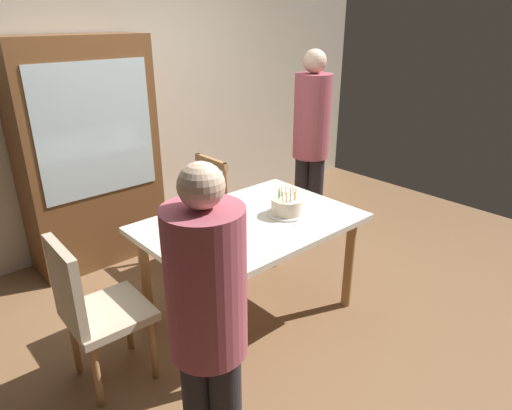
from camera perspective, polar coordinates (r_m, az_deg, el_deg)
ground at (r=3.43m, az=-0.64°, el=-13.49°), size 6.40×6.40×0.00m
back_wall at (r=4.40m, az=-17.24°, el=12.21°), size 6.40×0.10×2.60m
dining_table at (r=3.09m, az=-0.69°, el=-3.59°), size 1.42×0.98×0.76m
birthday_cake at (r=3.13m, az=3.91°, el=-0.22°), size 0.28×0.28×0.19m
plate_near_celebrant at (r=2.67m, az=-3.87°, el=-5.69°), size 0.22×0.22×0.01m
plate_far_side at (r=3.16m, az=-4.32°, el=-0.98°), size 0.22×0.22×0.01m
fork_near_celebrant at (r=2.58m, az=-6.53°, el=-6.93°), size 0.18×0.02×0.01m
fork_far_side at (r=3.09m, az=-6.81°, el=-1.76°), size 0.18×0.04×0.01m
fork_near_guest at (r=3.07m, az=5.88°, el=-1.86°), size 0.18×0.03×0.01m
chair_spindle_back at (r=3.82m, az=-7.41°, el=-1.71°), size 0.44×0.44×0.95m
chair_upholstered at (r=2.74m, az=-20.00°, el=-11.96°), size 0.46×0.45×0.95m
person_celebrant at (r=1.89m, az=-6.07°, el=-14.53°), size 0.32×0.32×1.57m
person_guest at (r=4.07m, az=6.94°, el=8.22°), size 0.32×0.32×1.78m
china_cabinet at (r=4.05m, az=-20.26°, el=5.90°), size 1.10×0.45×1.90m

